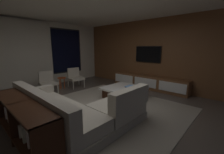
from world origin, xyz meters
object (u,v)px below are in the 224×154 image
at_px(mounted_tv, 148,54).
at_px(media_console, 149,82).
at_px(console_table_behind_couch, 22,120).
at_px(sectional_couch, 74,112).
at_px(accent_chair_by_curtain, 47,81).
at_px(side_stool, 62,80).
at_px(coffee_table, 124,92).
at_px(book_stack_on_coffee_table, 129,87).
at_px(accent_chair_near_window, 75,77).

bearing_deg(mounted_tv, media_console, -132.46).
bearing_deg(console_table_behind_couch, sectional_couch, -8.04).
distance_m(accent_chair_by_curtain, side_stool, 0.60).
height_order(coffee_table, book_stack_on_coffee_table, book_stack_on_coffee_table).
height_order(coffee_table, media_console, media_console).
bearing_deg(console_table_behind_couch, book_stack_on_coffee_table, -0.75).
distance_m(book_stack_on_coffee_table, media_console, 1.47).
bearing_deg(side_stool, accent_chair_by_curtain, -172.19).
xyz_separation_m(coffee_table, book_stack_on_coffee_table, (0.09, -0.15, 0.20)).
relative_size(book_stack_on_coffee_table, mounted_tv, 0.26).
xyz_separation_m(accent_chair_by_curtain, media_console, (2.96, -2.43, -0.18)).
bearing_deg(side_stool, media_console, -46.62).
xyz_separation_m(sectional_couch, accent_chair_near_window, (1.76, 2.60, 0.14)).
bearing_deg(media_console, side_stool, 133.38).
height_order(book_stack_on_coffee_table, side_stool, side_stool).
height_order(coffee_table, side_stool, side_stool).
relative_size(accent_chair_near_window, accent_chair_by_curtain, 1.00).
distance_m(sectional_couch, accent_chair_near_window, 3.14).
height_order(accent_chair_near_window, console_table_behind_couch, accent_chair_near_window).
relative_size(sectional_couch, side_stool, 5.43).
height_order(mounted_tv, console_table_behind_couch, mounted_tv).
xyz_separation_m(sectional_couch, side_stool, (1.21, 2.71, 0.08)).
distance_m(mounted_tv, console_table_behind_couch, 4.78).
distance_m(accent_chair_by_curtain, mounted_tv, 3.96).
xyz_separation_m(sectional_couch, book_stack_on_coffee_table, (2.12, 0.09, 0.10)).
bearing_deg(book_stack_on_coffee_table, mounted_tv, 10.52).
bearing_deg(console_table_behind_couch, coffee_table, 2.08).
height_order(sectional_couch, mounted_tv, mounted_tv).
height_order(media_console, mounted_tv, mounted_tv).
bearing_deg(accent_chair_by_curtain, console_table_behind_couch, -121.59).
height_order(accent_chair_by_curtain, side_stool, accent_chair_by_curtain).
height_order(coffee_table, console_table_behind_couch, console_table_behind_couch).
xyz_separation_m(accent_chair_by_curtain, console_table_behind_couch, (-1.53, -2.50, -0.02)).
height_order(book_stack_on_coffee_table, media_console, media_console).
bearing_deg(mounted_tv, accent_chair_near_window, 132.24).
bearing_deg(accent_chair_by_curtain, side_stool, 7.81).
bearing_deg(media_console, accent_chair_by_curtain, 140.65).
distance_m(media_console, console_table_behind_couch, 4.50).
xyz_separation_m(sectional_couch, console_table_behind_couch, (-0.91, 0.13, 0.13)).
xyz_separation_m(accent_chair_near_window, console_table_behind_couch, (-2.67, -2.47, -0.02)).
relative_size(sectional_couch, accent_chair_by_curtain, 3.21).
distance_m(book_stack_on_coffee_table, accent_chair_near_window, 2.54).
bearing_deg(sectional_couch, mounted_tv, 5.98).
relative_size(sectional_couch, book_stack_on_coffee_table, 8.77).
bearing_deg(accent_chair_by_curtain, coffee_table, -59.48).
height_order(accent_chair_near_window, mounted_tv, mounted_tv).
xyz_separation_m(accent_chair_near_window, side_stool, (-0.55, 0.10, -0.06)).
height_order(coffee_table, accent_chair_by_curtain, accent_chair_by_curtain).
distance_m(sectional_couch, mounted_tv, 3.93).
xyz_separation_m(coffee_table, accent_chair_by_curtain, (-1.41, 2.39, 0.25)).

